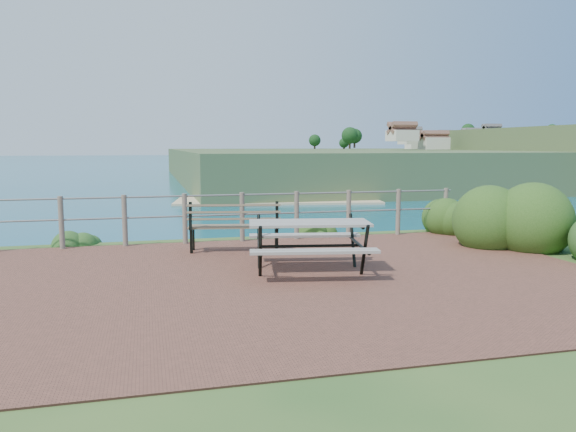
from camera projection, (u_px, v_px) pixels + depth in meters
name	position (u px, v px, depth m)	size (l,w,h in m)	color
ground	(280.00, 280.00, 8.26)	(10.00, 7.00, 0.12)	brown
ocean	(151.00, 151.00, 200.62)	(1200.00, 1200.00, 0.00)	#136B72
safety_railing	(242.00, 214.00, 11.41)	(9.40, 0.10, 1.00)	#6B5B4C
distant_bay	(557.00, 153.00, 245.38)	(290.00, 232.36, 24.00)	#375028
picnic_table	(309.00, 241.00, 8.67)	(1.95, 1.59, 0.78)	#9B958B
park_bench	(234.00, 219.00, 10.32)	(1.73, 0.71, 0.95)	brown
shrub_right_front	(505.00, 246.00, 10.98)	(1.53, 1.53, 2.16)	#244916
shrub_right_edge	(444.00, 234.00, 12.53)	(0.94, 0.94, 1.34)	#244916
shrub_lip_west	(78.00, 244.00, 11.28)	(0.71, 0.71, 0.43)	#26511E
shrub_lip_east	(323.00, 235.00, 12.38)	(0.75, 0.75, 0.49)	#244916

